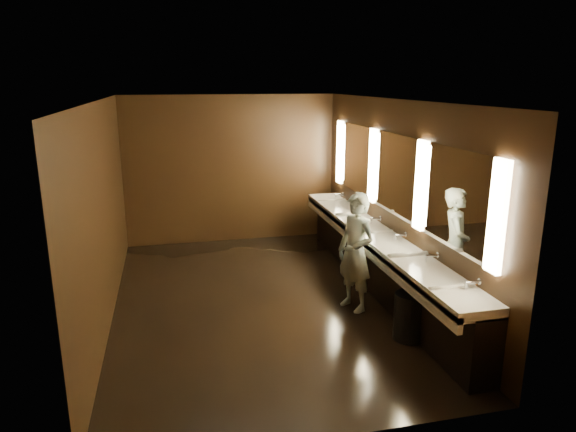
{
  "coord_description": "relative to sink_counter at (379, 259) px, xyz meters",
  "views": [
    {
      "loc": [
        -1.14,
        -6.67,
        3.05
      ],
      "look_at": [
        0.41,
        0.0,
        1.23
      ],
      "focal_mm": 32.0,
      "sensor_mm": 36.0,
      "label": 1
    }
  ],
  "objects": [
    {
      "name": "sink_counter",
      "position": [
        0.0,
        0.0,
        0.0
      ],
      "size": [
        0.55,
        5.4,
        1.01
      ],
      "color": "black",
      "rests_on": "floor"
    },
    {
      "name": "wall_front",
      "position": [
        -1.79,
        -3.0,
        0.9
      ],
      "size": [
        4.0,
        0.02,
        2.8
      ],
      "primitive_type": "cube",
      "color": "black",
      "rests_on": "floor"
    },
    {
      "name": "person",
      "position": [
        -0.56,
        -0.51,
        0.31
      ],
      "size": [
        0.6,
        0.7,
        1.62
      ],
      "primitive_type": "imported",
      "rotation": [
        0.0,
        0.0,
        -1.14
      ],
      "color": "#83ABC4",
      "rests_on": "floor"
    },
    {
      "name": "mirror_band",
      "position": [
        0.19,
        -0.0,
        1.25
      ],
      "size": [
        0.06,
        5.03,
        1.15
      ],
      "color": "#FFEAB2",
      "rests_on": "wall_right"
    },
    {
      "name": "ceiling",
      "position": [
        -1.79,
        -0.0,
        2.3
      ],
      "size": [
        4.0,
        6.0,
        0.02
      ],
      "primitive_type": "cube",
      "color": "#2D2D2B",
      "rests_on": "wall_back"
    },
    {
      "name": "wall_right",
      "position": [
        0.21,
        -0.0,
        0.9
      ],
      "size": [
        0.02,
        6.0,
        2.8
      ],
      "primitive_type": "cube",
      "color": "black",
      "rests_on": "floor"
    },
    {
      "name": "floor",
      "position": [
        -1.79,
        -0.0,
        -0.5
      ],
      "size": [
        6.0,
        6.0,
        0.0
      ],
      "primitive_type": "plane",
      "color": "black",
      "rests_on": "ground"
    },
    {
      "name": "wall_back",
      "position": [
        -1.79,
        3.0,
        0.9
      ],
      "size": [
        4.0,
        0.02,
        2.8
      ],
      "primitive_type": "cube",
      "color": "black",
      "rests_on": "floor"
    },
    {
      "name": "wall_left",
      "position": [
        -3.79,
        -0.0,
        0.9
      ],
      "size": [
        0.02,
        6.0,
        2.8
      ],
      "primitive_type": "cube",
      "color": "black",
      "rests_on": "floor"
    },
    {
      "name": "trash_bin",
      "position": [
        -0.22,
        -1.48,
        -0.21
      ],
      "size": [
        0.41,
        0.41,
        0.58
      ],
      "primitive_type": "cylinder",
      "rotation": [
        0.0,
        0.0,
        0.1
      ],
      "color": "black",
      "rests_on": "floor"
    }
  ]
}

